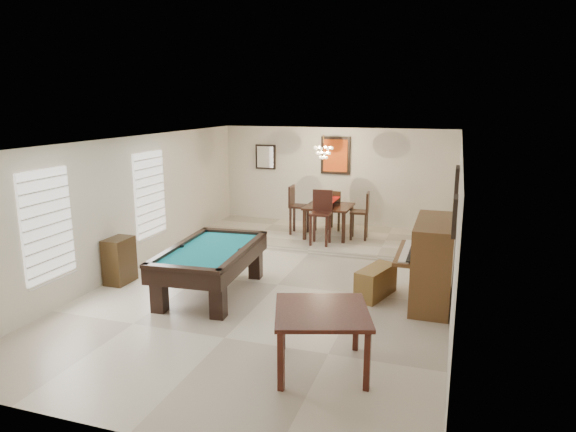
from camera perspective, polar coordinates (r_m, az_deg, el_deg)
The scene contains 25 objects.
ground_plane at distance 9.39m, azimuth -1.16°, elevation -7.70°, with size 6.00×9.00×0.02m, color beige.
wall_back at distance 13.27m, azimuth 5.29°, elevation 4.15°, with size 6.00×0.04×2.60m, color silver.
wall_front at distance 5.18m, azimuth -18.24°, elevation -10.22°, with size 6.00×0.04×2.60m, color silver.
wall_left at distance 10.38m, azimuth -17.01°, elevation 1.26°, with size 0.04×9.00×2.60m, color silver.
wall_right at distance 8.52m, azimuth 18.20°, elevation -1.25°, with size 0.04×9.00×2.60m, color silver.
ceiling at distance 8.82m, azimuth -1.23°, elevation 8.40°, with size 6.00×9.00×0.04m, color white.
dining_step at distance 12.33m, azimuth 3.86°, elevation -2.37°, with size 6.00×2.50×0.12m, color beige.
window_left_front at distance 8.69m, azimuth -25.19°, elevation -0.90°, with size 0.06×1.00×1.70m, color white.
window_left_rear at distance 10.84m, azimuth -15.10°, elevation 2.37°, with size 0.06×1.00×1.70m, color white.
pool_table at distance 8.96m, azimuth -8.51°, elevation -6.08°, with size 1.29×2.38×0.79m, color black, non-canonical shape.
square_table at distance 6.50m, azimuth 3.74°, elevation -13.54°, with size 1.13×1.13×0.78m, color #35140D, non-canonical shape.
upright_piano at distance 8.73m, azimuth 14.74°, elevation -4.86°, with size 0.93×1.66×1.38m, color brown, non-canonical shape.
piano_bench at distance 8.90m, azimuth 9.73°, elevation -7.23°, with size 0.36×0.92×0.51m, color brown.
apothecary_chest at distance 9.86m, azimuth -18.23°, elevation -4.71°, with size 0.37×0.56×0.84m, color black.
dining_table at distance 12.09m, azimuth 4.54°, elevation -0.28°, with size 1.05×1.05×0.87m, color black, non-canonical shape.
flower_vase at distance 11.98m, azimuth 4.58°, elevation 2.31°, with size 0.14×0.14×0.24m, color #AF270F, non-canonical shape.
dining_chair_south at distance 11.38m, azimuth 3.63°, elevation -0.22°, with size 0.45×0.45×1.20m, color black, non-canonical shape.
dining_chair_north at distance 12.76m, azimuth 5.29°, elevation 0.69°, with size 0.37×0.37×1.00m, color black, non-canonical shape.
dining_chair_west at distance 12.29m, azimuth 1.26°, elevation 0.68°, with size 0.43×0.43×1.16m, color black, non-canonical shape.
dining_chair_east at distance 11.93m, azimuth 7.93°, elevation 0.03°, with size 0.41×0.41×1.10m, color black, non-canonical shape.
chandelier at distance 11.91m, azimuth 3.95°, elevation 7.56°, with size 0.44×0.44×0.60m, color #FFE5B2, non-canonical shape.
back_painting at distance 13.16m, azimuth 5.31°, elevation 6.71°, with size 0.75×0.06×0.95m, color #D84C14.
back_mirror at distance 13.72m, azimuth -2.51°, elevation 6.58°, with size 0.55×0.06×0.65m, color white.
right_picture_upper at distance 8.70m, azimuth 18.22°, elevation 3.06°, with size 0.06×0.55×0.65m, color slate.
right_picture_lower at distance 7.46m, azimuth 18.04°, elevation -0.01°, with size 0.06×0.45×0.55m, color gray.
Camera 1 is at (2.93, -8.30, 3.26)m, focal length 32.00 mm.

